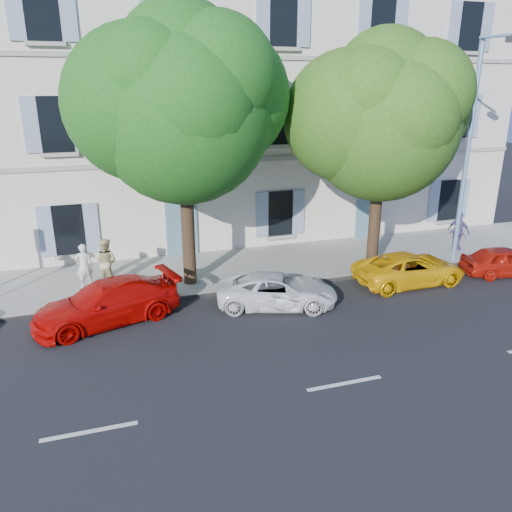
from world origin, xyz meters
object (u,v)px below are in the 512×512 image
object	(u,v)px
car_red_coupe	(107,303)
tree_right	(382,126)
car_yellow_supercar	(409,269)
car_red_hatchback	(506,261)
pedestrian_a	(84,266)
car_white_coupe	(277,290)
tree_left	(183,114)
pedestrian_c	(458,231)
pedestrian_b	(106,262)
street_lamp	(472,141)

from	to	relation	value
car_red_coupe	tree_right	world-z (taller)	tree_right
car_yellow_supercar	tree_right	size ratio (longest dim) A/B	0.49
car_red_hatchback	tree_right	bearing A→B (deg)	79.27
pedestrian_a	car_white_coupe	bearing A→B (deg)	145.00
car_red_coupe	tree_left	bearing A→B (deg)	108.93
car_yellow_supercar	car_red_hatchback	distance (m)	4.05
tree_right	car_red_hatchback	bearing A→B (deg)	-23.37
car_red_coupe	pedestrian_a	xyz separation A→B (m)	(-0.66, 2.78, 0.31)
car_red_hatchback	pedestrian_c	size ratio (longest dim) A/B	2.00
tree_left	car_red_hatchback	bearing A→B (deg)	-12.18
car_red_coupe	car_yellow_supercar	distance (m)	10.71
car_red_coupe	car_white_coupe	size ratio (longest dim) A/B	1.13
tree_left	pedestrian_c	distance (m)	12.86
car_yellow_supercar	tree_left	xyz separation A→B (m)	(-7.75, 2.15, 5.48)
car_white_coupe	car_red_hatchback	bearing A→B (deg)	-72.83
car_red_hatchback	pedestrian_b	distance (m)	15.00
car_red_coupe	tree_left	xyz separation A→B (m)	(2.96, 2.10, 5.41)
car_red_coupe	pedestrian_a	size ratio (longest dim) A/B	2.78
tree_right	car_red_coupe	bearing A→B (deg)	-171.13
car_red_coupe	tree_right	bearing A→B (deg)	82.37
pedestrian_a	pedestrian_b	distance (m)	0.75
car_white_coupe	car_yellow_supercar	xyz separation A→B (m)	(5.31, 0.39, 0.02)
pedestrian_c	street_lamp	bearing A→B (deg)	118.13
car_yellow_supercar	tree_left	distance (m)	9.73
car_red_coupe	tree_left	distance (m)	6.51
street_lamp	pedestrian_c	bearing A→B (deg)	51.41
car_white_coupe	pedestrian_a	size ratio (longest dim) A/B	2.47
pedestrian_c	car_red_coupe	bearing A→B (deg)	76.06
car_white_coupe	pedestrian_c	bearing A→B (deg)	-55.84
pedestrian_b	pedestrian_c	bearing A→B (deg)	-148.44
street_lamp	pedestrian_a	world-z (taller)	street_lamp
tree_right	pedestrian_b	distance (m)	11.05
car_white_coupe	street_lamp	xyz separation A→B (m)	(8.40, 1.65, 4.40)
street_lamp	car_yellow_supercar	bearing A→B (deg)	-157.87
tree_left	car_red_coupe	bearing A→B (deg)	-144.57
pedestrian_a	pedestrian_b	xyz separation A→B (m)	(0.74, -0.01, 0.06)
pedestrian_a	car_yellow_supercar	bearing A→B (deg)	159.08
tree_left	tree_right	size ratio (longest dim) A/B	1.08
tree_left	street_lamp	world-z (taller)	tree_left
car_white_coupe	tree_left	bearing A→B (deg)	60.82
car_red_coupe	tree_left	world-z (taller)	tree_left
car_red_coupe	car_red_hatchback	world-z (taller)	car_red_coupe
car_yellow_supercar	pedestrian_a	bearing A→B (deg)	74.94
pedestrian_b	pedestrian_c	xyz separation A→B (m)	(14.68, -0.34, -0.04)
street_lamp	car_white_coupe	bearing A→B (deg)	-168.89
pedestrian_b	pedestrian_c	world-z (taller)	pedestrian_b
street_lamp	pedestrian_c	distance (m)	4.27
pedestrian_a	car_red_hatchback	bearing A→B (deg)	161.26
car_yellow_supercar	car_white_coupe	bearing A→B (deg)	93.18
car_red_coupe	pedestrian_b	size ratio (longest dim) A/B	2.57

